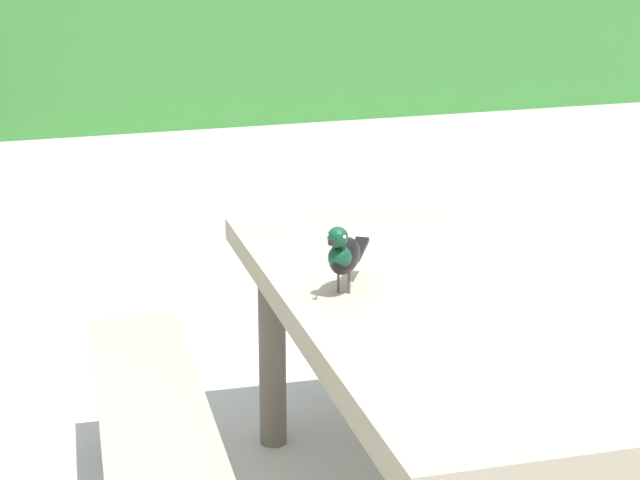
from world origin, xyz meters
TOP-DOWN VIEW (x-y plane):
  - picnic_table_foreground at (0.11, 0.02)m, footprint 1.94×1.96m
  - bird_grackle at (-0.11, 0.08)m, footprint 0.21×0.23m

SIDE VIEW (x-z plane):
  - picnic_table_foreground at x=0.11m, z-range 0.19..0.93m
  - bird_grackle at x=-0.11m, z-range 0.75..0.94m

